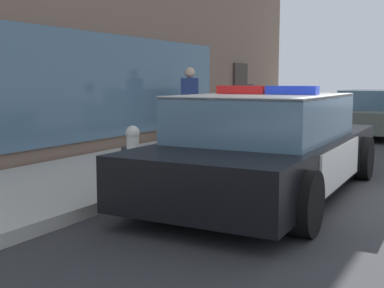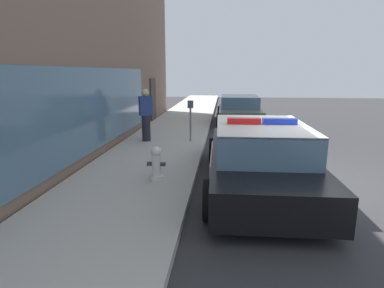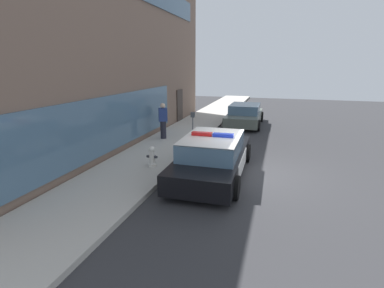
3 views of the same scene
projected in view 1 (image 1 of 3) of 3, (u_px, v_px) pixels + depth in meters
The scene contains 7 objects.
ground at pixel (368, 196), 6.90m from camera, with size 48.00×48.00×0.00m, color #303033.
sidewalk at pixel (133, 166), 8.79m from camera, with size 48.00×2.74×0.15m, color #B2ADA3.
police_cruiser at pixel (269, 146), 6.88m from camera, with size 5.13×2.24×1.49m.
fire_hydrant at pixel (133, 150), 7.78m from camera, with size 0.34×0.39×0.73m.
car_down_street at pixel (376, 113), 14.48m from camera, with size 4.52×2.12×1.29m.
pedestrian_on_sidewalk at pixel (190, 105), 11.59m from camera, with size 0.42×0.47×1.71m.
parking_meter at pixel (250, 103), 10.93m from camera, with size 0.12×0.18×1.34m.
Camera 1 is at (-7.07, -1.19, 1.56)m, focal length 47.21 mm.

